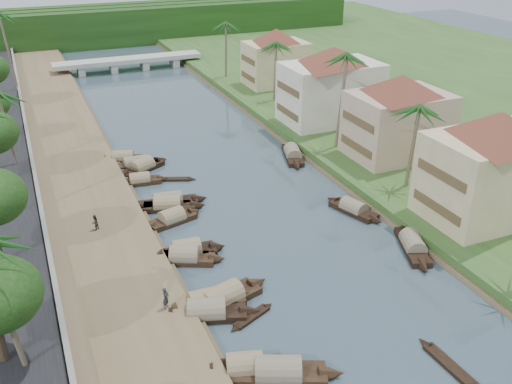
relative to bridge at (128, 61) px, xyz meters
name	(u,v)px	position (x,y,z in m)	size (l,w,h in m)	color
ground	(298,256)	(0.00, -72.00, -1.72)	(220.00, 220.00, 0.00)	#374852
left_bank	(81,192)	(-16.00, -52.00, -1.32)	(10.00, 180.00, 0.80)	brown
right_bank	(360,144)	(19.00, -52.00, -1.12)	(16.00, 180.00, 1.20)	#2A4E1F
retaining_wall	(38,190)	(-20.20, -52.00, -0.37)	(0.40, 180.00, 1.10)	slate
treeline	(102,25)	(0.00, 28.00, 2.28)	(120.00, 14.00, 8.00)	black
bridge	(128,61)	(0.00, 0.00, 0.00)	(28.00, 4.00, 2.40)	#A7A79C
building_near	(494,165)	(18.99, -74.00, 4.66)	(14.85, 14.85, 10.20)	beige
building_mid	(399,115)	(19.99, -58.00, 4.41)	(14.11, 14.11, 9.70)	tan
building_far	(331,84)	(18.99, -44.00, 4.66)	(15.59, 15.59, 10.20)	white
building_distant	(276,56)	(19.99, -24.00, 4.16)	(12.62, 12.62, 9.20)	beige
sampan_0	(278,372)	(-7.82, -84.58, -1.30)	(8.80, 5.09, 2.31)	black
sampan_1	(245,368)	(-9.66, -83.32, -1.31)	(7.24, 3.49, 2.12)	black
sampan_2	(222,299)	(-8.50, -75.81, -1.30)	(9.24, 4.34, 2.37)	black
sampan_3	(207,312)	(-10.13, -76.86, -1.31)	(8.46, 4.34, 2.24)	black
sampan_4	(207,303)	(-9.70, -75.78, -1.30)	(8.12, 2.16, 2.29)	black
sampan_5	(187,252)	(-9.02, -68.08, -1.30)	(7.36, 2.38, 2.31)	black
sampan_6	(185,257)	(-9.44, -68.87, -1.31)	(7.27, 4.61, 2.18)	black
sampan_7	(167,206)	(-8.28, -58.85, -1.31)	(8.06, 4.08, 2.13)	black
sampan_8	(172,219)	(-8.62, -61.78, -1.31)	(6.97, 3.42, 2.12)	black
sampan_9	(168,202)	(-7.99, -58.07, -1.31)	(8.57, 2.61, 2.14)	black
sampan_10	(140,181)	(-9.50, -51.71, -1.32)	(6.58, 2.06, 1.84)	black
sampan_11	(142,168)	(-8.48, -48.23, -1.31)	(7.63, 5.40, 2.24)	black
sampan_12	(136,164)	(-8.93, -46.85, -1.32)	(7.91, 1.71, 1.92)	black
sampan_13	(124,158)	(-9.92, -44.61, -1.31)	(7.30, 3.60, 2.00)	black
sampan_14	(413,245)	(10.00, -75.02, -1.31)	(4.62, 8.73, 2.13)	black
sampan_15	(353,209)	(8.82, -66.92, -1.31)	(3.71, 7.45, 2.00)	black
sampan_16	(293,154)	(9.62, -51.52, -1.31)	(4.21, 9.05, 2.19)	black
canoe_0	(451,367)	(3.14, -88.32, -1.62)	(1.18, 6.44, 0.85)	black
canoe_1	(252,317)	(-7.07, -78.34, -1.62)	(4.47, 2.57, 0.74)	black
canoe_2	(173,180)	(-5.83, -52.24, -1.62)	(5.15, 2.66, 0.76)	black
palm_1	(416,109)	(16.00, -65.82, 7.95)	(3.20, 3.20, 10.21)	#75604E
palm_2	(343,58)	(15.00, -52.97, 10.49)	(3.20, 3.20, 12.85)	#75604E
palm_3	(275,45)	(16.00, -32.21, 7.96)	(3.20, 3.20, 10.23)	#75604E
palm_6	(2,95)	(-22.00, -43.76, 7.76)	(3.20, 3.20, 9.81)	#75604E
palm_7	(225,25)	(14.00, -16.06, 8.46)	(3.20, 3.20, 10.74)	#75604E
palm_8	(3,16)	(-20.50, -11.10, 11.27)	(3.20, 3.20, 13.46)	#75604E
tree_6	(358,76)	(24.00, -42.84, 5.04)	(4.16, 4.16, 7.41)	#403224
person_near	(166,298)	(-12.84, -75.65, -0.03)	(0.65, 0.43, 1.78)	#26292E
person_far	(95,222)	(-15.84, -61.65, -0.18)	(0.72, 0.56, 1.49)	#332B24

